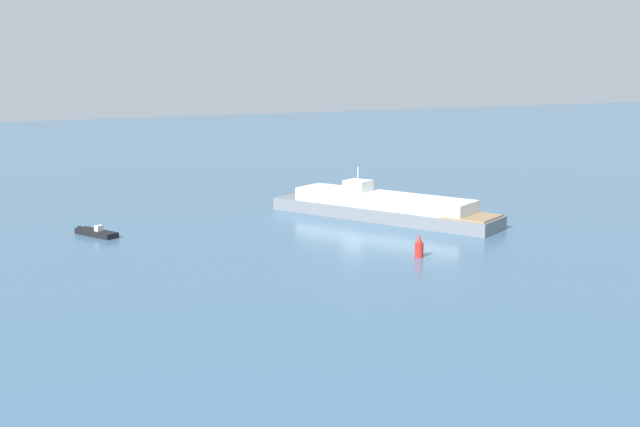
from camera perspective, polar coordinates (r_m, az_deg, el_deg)
name	(u,v)px	position (r m, az deg, el deg)	size (l,w,h in m)	color
white_riverboat	(383,207)	(82.54, 4.45, 0.45)	(16.18, 23.71, 5.06)	slate
fishing_skiff	(96,233)	(77.41, -15.32, -1.30)	(3.34, 4.82, 1.01)	black
channel_buoy_red	(419,248)	(67.07, 6.93, -2.37)	(0.70, 0.70, 1.90)	red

